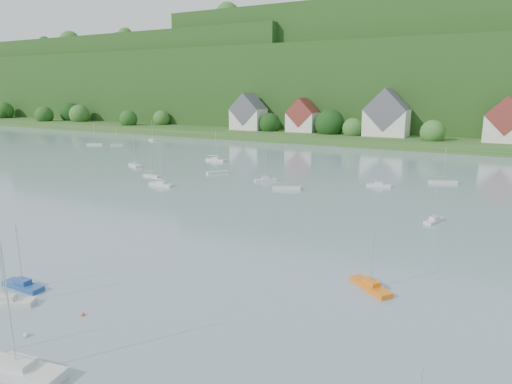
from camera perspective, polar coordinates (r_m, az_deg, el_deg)
far_shore_strip at (r=195.83m, az=15.25°, el=6.75°), size 600.00×60.00×3.00m
forested_ridge at (r=262.03m, az=19.23°, el=12.62°), size 620.00×181.22×69.89m
village_building_0 at (r=203.19m, az=-0.97°, el=9.67°), size 14.00×10.40×16.00m
village_building_1 at (r=194.05m, az=5.86°, el=9.23°), size 12.00×9.36×14.00m
village_building_2 at (r=182.37m, az=16.06°, el=9.05°), size 16.00×11.44×18.00m
village_building_3 at (r=176.05m, az=28.79°, el=7.59°), size 13.00×10.40×15.50m
near_sailboat_1 at (r=55.32m, az=-27.20°, el=-10.27°), size 5.23×1.49×7.05m
near_sailboat_3 at (r=52.02m, az=-28.86°, el=-11.91°), size 5.43×4.01×7.29m
near_sailboat_4 at (r=40.30m, az=-27.79°, el=-18.99°), size 7.94×3.46×10.37m
near_sailboat_5 at (r=50.61m, az=14.20°, el=-11.30°), size 5.26×4.58×7.39m
mooring_buoy_1 at (r=45.48m, az=-26.84°, el=-15.84°), size 0.47×0.47×0.47m
mooring_buoy_2 at (r=47.08m, az=-20.90°, el=-14.26°), size 0.38×0.38×0.38m
far_sailboat_cluster at (r=116.02m, az=9.47°, el=2.54°), size 201.23×72.84×8.71m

